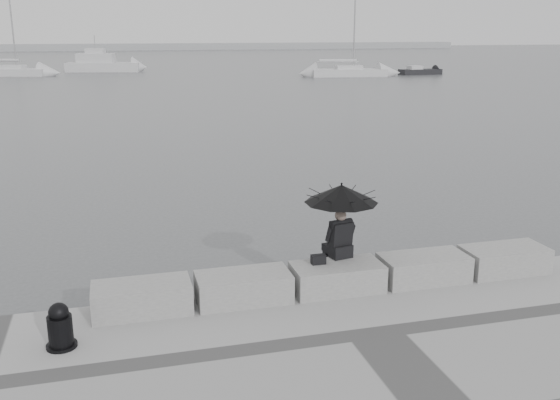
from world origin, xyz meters
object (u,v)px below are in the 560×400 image
object	(u,v)px
motor_cruiser	(104,64)
seated_person	(341,202)
sailboat_left	(13,71)
sailboat_right	(349,72)
mooring_bollard	(60,329)
small_motorboat	(420,72)

from	to	relation	value
motor_cruiser	seated_person	bearing A→B (deg)	-74.61
sailboat_left	sailboat_right	size ratio (longest dim) A/B	1.00
seated_person	motor_cruiser	distance (m)	71.33
mooring_bollard	motor_cruiser	distance (m)	72.45
sailboat_left	sailboat_right	distance (m)	37.41
mooring_bollard	small_motorboat	bearing A→B (deg)	58.30
seated_person	small_motorboat	distance (m)	64.42
motor_cruiser	sailboat_left	bearing A→B (deg)	-140.53
seated_person	motor_cruiser	world-z (taller)	motor_cruiser
sailboat_right	small_motorboat	bearing A→B (deg)	12.07
sailboat_right	small_motorboat	xyz separation A→B (m)	(9.15, 0.80, -0.20)
sailboat_right	motor_cruiser	xyz separation A→B (m)	(-26.18, 15.49, 0.38)
seated_person	motor_cruiser	xyz separation A→B (m)	(-4.45, 71.18, -1.15)
sailboat_left	motor_cruiser	world-z (taller)	sailboat_left
mooring_bollard	seated_person	bearing A→B (deg)	14.77
motor_cruiser	small_motorboat	world-z (taller)	motor_cruiser
sailboat_left	small_motorboat	xyz separation A→B (m)	(45.09, -9.57, -0.21)
mooring_bollard	sailboat_right	world-z (taller)	sailboat_right
seated_person	mooring_bollard	size ratio (longest dim) A/B	1.97
small_motorboat	mooring_bollard	bearing A→B (deg)	-125.83
mooring_bollard	sailboat_left	distance (m)	67.99
seated_person	small_motorboat	xyz separation A→B (m)	(30.88, 56.50, -1.72)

